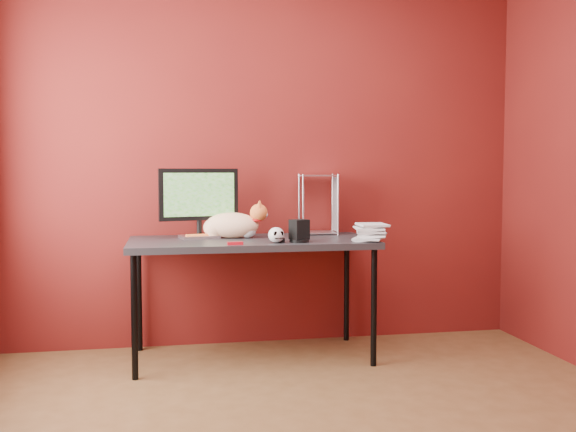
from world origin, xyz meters
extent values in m
cube|color=#5A1210|center=(0.00, 1.75, 1.30)|extent=(3.50, 0.02, 2.60)
cube|color=black|center=(-0.15, 1.37, 0.73)|extent=(1.50, 0.70, 0.04)
cylinder|color=black|center=(-0.85, 1.07, 0.35)|extent=(0.04, 0.04, 0.71)
cylinder|color=black|center=(0.55, 1.07, 0.35)|extent=(0.04, 0.04, 0.71)
cylinder|color=black|center=(-0.85, 1.67, 0.35)|extent=(0.04, 0.04, 0.71)
cylinder|color=black|center=(0.55, 1.67, 0.35)|extent=(0.04, 0.04, 0.71)
cube|color=silver|center=(-0.46, 1.49, 0.76)|extent=(0.26, 0.21, 0.02)
cylinder|color=black|center=(-0.46, 1.49, 0.82)|extent=(0.03, 0.03, 0.10)
cube|color=black|center=(-0.46, 1.49, 1.03)|extent=(0.50, 0.14, 0.33)
cube|color=#164312|center=(-0.46, 1.49, 1.03)|extent=(0.44, 0.10, 0.27)
ellipsoid|color=orange|center=(-0.26, 1.47, 0.83)|extent=(0.38, 0.26, 0.16)
ellipsoid|color=orange|center=(-0.36, 1.49, 0.82)|extent=(0.19, 0.19, 0.13)
sphere|color=silver|center=(-0.16, 1.44, 0.81)|extent=(0.11, 0.11, 0.11)
sphere|color=orange|center=(-0.10, 1.43, 0.91)|extent=(0.11, 0.11, 0.11)
cone|color=orange|center=(-0.10, 1.40, 0.97)|extent=(0.04, 0.04, 0.05)
cone|color=orange|center=(-0.08, 1.45, 0.97)|extent=(0.04, 0.04, 0.05)
cylinder|color=#B60C0E|center=(-0.11, 1.43, 0.87)|extent=(0.08, 0.08, 0.01)
cylinder|color=orange|center=(-0.46, 1.46, 0.77)|extent=(0.18, 0.07, 0.03)
ellipsoid|color=silver|center=(-0.03, 1.13, 0.80)|extent=(0.10, 0.10, 0.09)
ellipsoid|color=black|center=(-0.05, 1.09, 0.81)|extent=(0.02, 0.01, 0.03)
ellipsoid|color=black|center=(-0.01, 1.09, 0.81)|extent=(0.02, 0.01, 0.03)
cube|color=black|center=(-0.03, 1.09, 0.78)|extent=(0.05, 0.01, 0.00)
cylinder|color=black|center=(0.11, 1.16, 0.76)|extent=(0.12, 0.12, 0.02)
cube|color=black|center=(0.11, 1.16, 0.83)|extent=(0.12, 0.12, 0.12)
imported|color=beige|center=(0.48, 1.21, 0.86)|extent=(0.26, 0.28, 0.23)
imported|color=beige|center=(0.48, 1.21, 1.09)|extent=(0.24, 0.28, 0.23)
imported|color=beige|center=(0.48, 1.21, 1.32)|extent=(0.23, 0.27, 0.23)
imported|color=beige|center=(0.48, 1.21, 1.55)|extent=(0.21, 0.26, 0.23)
imported|color=beige|center=(0.48, 1.21, 1.78)|extent=(0.19, 0.24, 0.23)
cylinder|color=silver|center=(0.22, 1.53, 0.95)|extent=(0.01, 0.01, 0.40)
cylinder|color=silver|center=(0.45, 1.53, 0.95)|extent=(0.01, 0.01, 0.40)
cylinder|color=silver|center=(0.22, 1.72, 0.95)|extent=(0.01, 0.01, 0.40)
cylinder|color=silver|center=(0.45, 1.72, 0.95)|extent=(0.01, 0.01, 0.40)
cube|color=silver|center=(0.34, 1.63, 0.76)|extent=(0.25, 0.21, 0.01)
cube|color=silver|center=(0.34, 1.63, 1.14)|extent=(0.25, 0.21, 0.01)
cube|color=#AD0D19|center=(-0.28, 1.08, 0.76)|extent=(0.09, 0.03, 0.02)
cube|color=black|center=(-0.01, 1.17, 0.76)|extent=(0.06, 0.04, 0.03)
cylinder|color=silver|center=(-0.27, 1.11, 0.75)|extent=(0.04, 0.04, 0.00)
camera|label=1|loc=(-0.65, -2.56, 1.17)|focal=40.00mm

